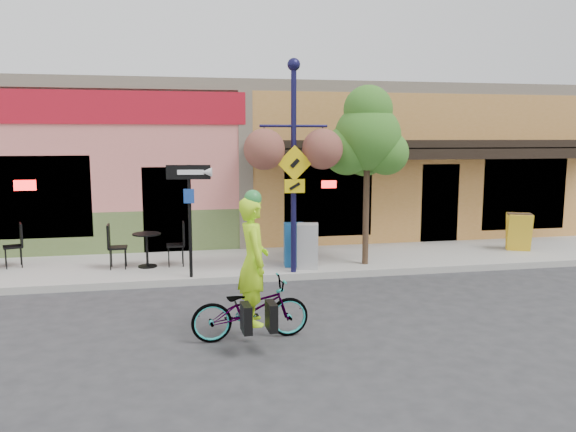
% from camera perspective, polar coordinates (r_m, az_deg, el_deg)
% --- Properties ---
extents(ground, '(90.00, 90.00, 0.00)m').
position_cam_1_polar(ground, '(11.67, 2.79, -7.10)').
color(ground, '#2D2D30').
rests_on(ground, ground).
extents(sidewalk, '(24.00, 3.00, 0.15)m').
position_cam_1_polar(sidewalk, '(13.54, 0.74, -4.62)').
color(sidewalk, '#9E9B93').
rests_on(sidewalk, ground).
extents(curb, '(24.00, 0.12, 0.15)m').
position_cam_1_polar(curb, '(12.16, 2.16, -6.10)').
color(curb, '#A8A59E').
rests_on(curb, ground).
extents(building, '(18.20, 8.20, 4.50)m').
position_cam_1_polar(building, '(18.64, -2.78, 5.62)').
color(building, '#E47B71').
rests_on(building, ground).
extents(bicycle, '(1.82, 0.72, 0.94)m').
position_cam_1_polar(bicycle, '(8.61, -3.83, -9.40)').
color(bicycle, maroon).
rests_on(bicycle, ground).
extents(cyclist_rider, '(0.50, 0.72, 1.92)m').
position_cam_1_polar(cyclist_rider, '(8.48, -3.53, -6.23)').
color(cyclist_rider, '#B9FD1A').
rests_on(cyclist_rider, ground).
extents(lamp_post, '(1.45, 0.59, 4.51)m').
position_cam_1_polar(lamp_post, '(11.86, 0.57, 4.95)').
color(lamp_post, '#14133C').
rests_on(lamp_post, sidewalk).
extents(one_way_sign, '(0.91, 0.33, 2.34)m').
position_cam_1_polar(one_way_sign, '(11.70, -9.93, -0.57)').
color(one_way_sign, black).
rests_on(one_way_sign, sidewalk).
extents(cafe_set_right, '(1.69, 0.88, 1.00)m').
position_cam_1_polar(cafe_set_right, '(12.93, -14.14, -2.87)').
color(cafe_set_right, black).
rests_on(cafe_set_right, sidewalk).
extents(newspaper_box_blue, '(0.48, 0.44, 0.97)m').
position_cam_1_polar(newspaper_box_blue, '(12.67, 0.61, -2.92)').
color(newspaper_box_blue, '#17508B').
rests_on(newspaper_box_blue, sidewalk).
extents(newspaper_box_grey, '(0.55, 0.52, 1.00)m').
position_cam_1_polar(newspaper_box_grey, '(12.45, 1.99, -3.06)').
color(newspaper_box_grey, '#A5A5A5').
rests_on(newspaper_box_grey, sidewalk).
extents(street_tree, '(1.73, 1.73, 4.08)m').
position_cam_1_polar(street_tree, '(12.78, 8.00, 4.14)').
color(street_tree, '#3D7A26').
rests_on(street_tree, sidewalk).
extents(sandwich_board, '(0.70, 0.62, 0.96)m').
position_cam_1_polar(sandwich_board, '(15.36, 22.51, -1.60)').
color(sandwich_board, gold).
rests_on(sandwich_board, sidewalk).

